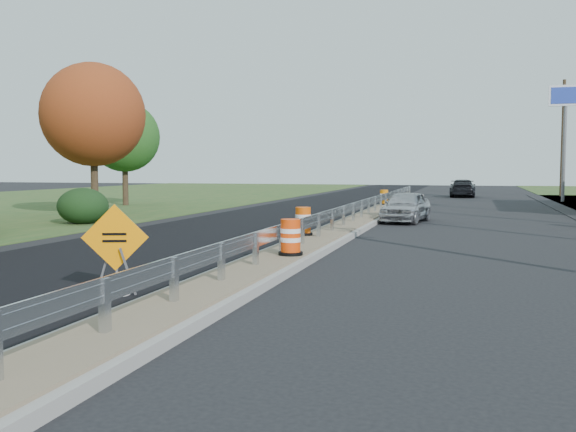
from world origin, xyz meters
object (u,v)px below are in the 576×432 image
(barrel_median_near, at_px, (291,238))
(barrel_median_mid, at_px, (303,222))
(car_dark_far, at_px, (463,188))
(car_silver, at_px, (406,206))
(caution_sign, at_px, (116,272))
(barrel_median_far, at_px, (384,197))

(barrel_median_near, relative_size, barrel_median_mid, 0.99)
(barrel_median_near, xyz_separation_m, barrel_median_mid, (-0.87, 4.52, 0.00))
(barrel_median_near, relative_size, car_dark_far, 0.18)
(barrel_median_near, xyz_separation_m, car_silver, (1.48, 13.07, 0.02))
(barrel_median_near, height_order, car_dark_far, car_dark_far)
(car_dark_far, bearing_deg, car_silver, 85.54)
(caution_sign, relative_size, car_silver, 0.43)
(barrel_median_near, bearing_deg, caution_sign, -114.50)
(car_dark_far, bearing_deg, barrel_median_mid, 82.75)
(barrel_median_mid, height_order, car_silver, car_silver)
(caution_sign, relative_size, car_dark_far, 0.35)
(barrel_median_near, distance_m, barrel_median_mid, 4.60)
(barrel_median_near, distance_m, car_dark_far, 38.37)
(caution_sign, relative_size, barrel_median_far, 1.99)
(barrel_median_mid, bearing_deg, barrel_median_far, 89.23)
(barrel_median_far, bearing_deg, barrel_median_near, -88.35)
(barrel_median_far, distance_m, car_dark_far, 16.77)
(caution_sign, bearing_deg, car_dark_far, 62.99)
(caution_sign, relative_size, barrel_median_near, 1.93)
(barrel_median_near, bearing_deg, barrel_median_far, 91.65)
(car_silver, bearing_deg, barrel_median_near, -88.56)
(car_silver, distance_m, car_dark_far, 25.22)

